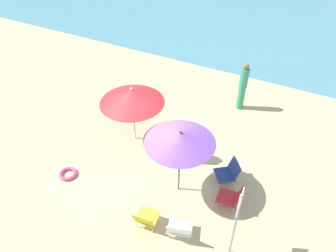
{
  "coord_description": "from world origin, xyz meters",
  "views": [
    {
      "loc": [
        3.57,
        -5.63,
        6.71
      ],
      "look_at": [
        0.33,
        0.79,
        0.7
      ],
      "focal_mm": 34.85,
      "sensor_mm": 36.0,
      "label": 1
    }
  ],
  "objects_px": {
    "umbrella_red": "(132,96)",
    "person_b": "(243,86)",
    "beach_chair_a": "(145,218)",
    "beach_chair_b": "(178,141)",
    "umbrella_purple": "(180,138)",
    "beach_chair_c": "(232,197)",
    "beach_chair_d": "(180,229)",
    "swim_ring": "(68,174)",
    "person_a": "(191,147)",
    "warning_sign": "(237,217)",
    "beach_chair_e": "(229,172)"
  },
  "relations": [
    {
      "from": "umbrella_red",
      "to": "person_b",
      "type": "xyz_separation_m",
      "value": [
        2.38,
        2.96,
        -0.69
      ]
    },
    {
      "from": "beach_chair_a",
      "to": "beach_chair_b",
      "type": "xyz_separation_m",
      "value": [
        -0.47,
        2.73,
        -0.06
      ]
    },
    {
      "from": "umbrella_purple",
      "to": "beach_chair_c",
      "type": "distance_m",
      "value": 2.04
    },
    {
      "from": "beach_chair_b",
      "to": "beach_chair_d",
      "type": "relative_size",
      "value": 0.83
    },
    {
      "from": "beach_chair_d",
      "to": "person_b",
      "type": "xyz_separation_m",
      "value": [
        -0.27,
        5.41,
        0.55
      ]
    },
    {
      "from": "beach_chair_d",
      "to": "swim_ring",
      "type": "bearing_deg",
      "value": 66.77
    },
    {
      "from": "person_a",
      "to": "swim_ring",
      "type": "xyz_separation_m",
      "value": [
        -2.72,
        -2.05,
        -0.44
      ]
    },
    {
      "from": "warning_sign",
      "to": "beach_chair_e",
      "type": "bearing_deg",
      "value": 105.53
    },
    {
      "from": "person_a",
      "to": "swim_ring",
      "type": "height_order",
      "value": "person_a"
    },
    {
      "from": "beach_chair_c",
      "to": "person_b",
      "type": "bearing_deg",
      "value": -79.11
    },
    {
      "from": "beach_chair_c",
      "to": "umbrella_purple",
      "type": "bearing_deg",
      "value": 2.04
    },
    {
      "from": "beach_chair_a",
      "to": "warning_sign",
      "type": "height_order",
      "value": "warning_sign"
    },
    {
      "from": "warning_sign",
      "to": "swim_ring",
      "type": "height_order",
      "value": "warning_sign"
    },
    {
      "from": "umbrella_purple",
      "to": "swim_ring",
      "type": "relative_size",
      "value": 4.1
    },
    {
      "from": "beach_chair_c",
      "to": "beach_chair_d",
      "type": "height_order",
      "value": "beach_chair_d"
    },
    {
      "from": "beach_chair_a",
      "to": "beach_chair_c",
      "type": "xyz_separation_m",
      "value": [
        1.57,
        1.51,
        -0.06
      ]
    },
    {
      "from": "beach_chair_e",
      "to": "beach_chair_a",
      "type": "bearing_deg",
      "value": 23.66
    },
    {
      "from": "beach_chair_d",
      "to": "swim_ring",
      "type": "xyz_separation_m",
      "value": [
        -3.5,
        0.33,
        -0.27
      ]
    },
    {
      "from": "beach_chair_b",
      "to": "warning_sign",
      "type": "distance_m",
      "value": 3.58
    },
    {
      "from": "umbrella_purple",
      "to": "beach_chair_a",
      "type": "height_order",
      "value": "umbrella_purple"
    },
    {
      "from": "umbrella_purple",
      "to": "beach_chair_e",
      "type": "distance_m",
      "value": 1.99
    },
    {
      "from": "beach_chair_a",
      "to": "person_a",
      "type": "xyz_separation_m",
      "value": [
        0.03,
        2.5,
        0.13
      ]
    },
    {
      "from": "person_a",
      "to": "beach_chair_b",
      "type": "bearing_deg",
      "value": -54.6
    },
    {
      "from": "beach_chair_a",
      "to": "swim_ring",
      "type": "distance_m",
      "value": 2.75
    },
    {
      "from": "beach_chair_d",
      "to": "warning_sign",
      "type": "relative_size",
      "value": 0.34
    },
    {
      "from": "beach_chair_b",
      "to": "person_b",
      "type": "xyz_separation_m",
      "value": [
        0.99,
        2.8,
        0.57
      ]
    },
    {
      "from": "beach_chair_d",
      "to": "beach_chair_c",
      "type": "bearing_deg",
      "value": -46.69
    },
    {
      "from": "umbrella_red",
      "to": "beach_chair_e",
      "type": "relative_size",
      "value": 2.44
    },
    {
      "from": "beach_chair_b",
      "to": "person_b",
      "type": "distance_m",
      "value": 3.03
    },
    {
      "from": "swim_ring",
      "to": "beach_chair_e",
      "type": "bearing_deg",
      "value": 24.33
    },
    {
      "from": "umbrella_red",
      "to": "person_b",
      "type": "height_order",
      "value": "umbrella_red"
    },
    {
      "from": "umbrella_red",
      "to": "beach_chair_d",
      "type": "xyz_separation_m",
      "value": [
        2.65,
        -2.45,
        -1.24
      ]
    },
    {
      "from": "person_a",
      "to": "umbrella_purple",
      "type": "bearing_deg",
      "value": 68.26
    },
    {
      "from": "umbrella_red",
      "to": "beach_chair_d",
      "type": "bearing_deg",
      "value": -42.75
    },
    {
      "from": "person_b",
      "to": "warning_sign",
      "type": "distance_m",
      "value": 5.46
    },
    {
      "from": "person_a",
      "to": "beach_chair_c",
      "type": "bearing_deg",
      "value": 117.52
    },
    {
      "from": "beach_chair_e",
      "to": "umbrella_purple",
      "type": "bearing_deg",
      "value": 1.76
    },
    {
      "from": "person_b",
      "to": "swim_ring",
      "type": "relative_size",
      "value": 3.49
    },
    {
      "from": "beach_chair_d",
      "to": "person_a",
      "type": "height_order",
      "value": "person_a"
    },
    {
      "from": "warning_sign",
      "to": "umbrella_purple",
      "type": "bearing_deg",
      "value": 143.64
    },
    {
      "from": "beach_chair_a",
      "to": "warning_sign",
      "type": "bearing_deg",
      "value": -87.71
    },
    {
      "from": "umbrella_purple",
      "to": "person_b",
      "type": "distance_m",
      "value": 4.27
    },
    {
      "from": "beach_chair_a",
      "to": "swim_ring",
      "type": "height_order",
      "value": "beach_chair_a"
    },
    {
      "from": "beach_chair_d",
      "to": "person_b",
      "type": "bearing_deg",
      "value": -14.93
    },
    {
      "from": "warning_sign",
      "to": "beach_chair_b",
      "type": "bearing_deg",
      "value": 130.25
    },
    {
      "from": "person_b",
      "to": "umbrella_purple",
      "type": "bearing_deg",
      "value": 71.09
    },
    {
      "from": "warning_sign",
      "to": "beach_chair_a",
      "type": "bearing_deg",
      "value": -175.92
    },
    {
      "from": "beach_chair_d",
      "to": "swim_ring",
      "type": "relative_size",
      "value": 1.39
    },
    {
      "from": "beach_chair_a",
      "to": "beach_chair_d",
      "type": "xyz_separation_m",
      "value": [
        0.8,
        0.12,
        -0.04
      ]
    },
    {
      "from": "beach_chair_e",
      "to": "warning_sign",
      "type": "bearing_deg",
      "value": 72.05
    }
  ]
}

